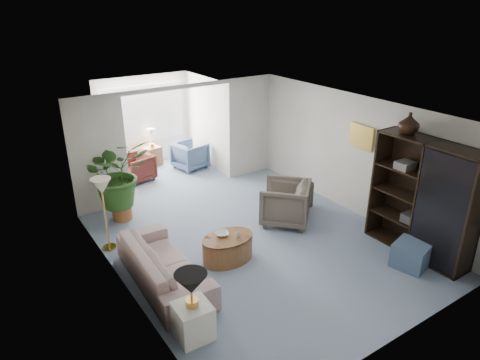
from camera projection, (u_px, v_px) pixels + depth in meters
floor at (258, 244)px, 8.14m from camera, size 6.00×6.00×0.00m
sunroom_floor at (165, 175)px, 11.27m from camera, size 2.60×2.60×0.00m
back_pier_left at (99, 156)px, 8.96m from camera, size 1.20×0.12×2.50m
back_pier_right at (250, 127)px, 10.91m from camera, size 1.20×0.12×2.50m
back_header at (179, 87)px, 9.47m from camera, size 2.60×0.12×0.10m
window_pane at (144, 114)px, 11.54m from camera, size 2.20×0.02×1.50m
window_blinds at (144, 114)px, 11.52m from camera, size 2.20×0.02×1.50m
framed_picture at (362, 137)px, 8.66m from camera, size 0.04×0.50×0.40m
sofa at (164, 265)px, 6.96m from camera, size 0.97×2.27×0.65m
end_table at (193, 321)px, 5.85m from camera, size 0.49×0.49×0.52m
table_lamp at (191, 284)px, 5.62m from camera, size 0.44×0.44×0.30m
floor_lamp at (101, 186)px, 7.53m from camera, size 0.36×0.36×0.28m
coffee_table at (228, 248)px, 7.60m from camera, size 1.18×1.18×0.45m
coffee_bowl at (222, 234)px, 7.55m from camera, size 0.29×0.29×0.06m
coffee_cup at (238, 235)px, 7.50m from camera, size 0.12×0.12×0.09m
wingback_chair at (285, 203)px, 8.79m from camera, size 1.33×1.33×0.87m
side_table_dark at (301, 196)px, 9.43m from camera, size 0.58×0.53×0.56m
entertainment_cabinet at (423, 199)px, 7.53m from camera, size 0.50×1.89×2.10m
cabinet_urn at (409, 123)px, 7.42m from camera, size 0.36×0.36×0.37m
ottoman at (411, 255)px, 7.42m from camera, size 0.65×0.65×0.43m
plant_pot at (122, 212)px, 9.01m from camera, size 0.40×0.40×0.32m
house_plant at (118, 173)px, 8.67m from camera, size 1.27×1.10×1.42m
sunroom_chair_blue at (190, 155)px, 11.60m from camera, size 0.92×0.90×0.71m
sunroom_chair_maroon at (137, 168)px, 10.84m from camera, size 0.86×0.85×0.67m
sunroom_table at (153, 156)px, 11.83m from camera, size 0.48×0.41×0.52m
shelf_clutter at (426, 199)px, 7.42m from camera, size 0.30×1.10×1.06m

